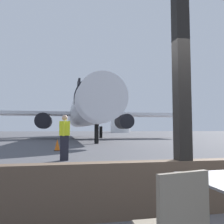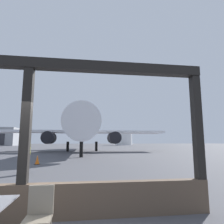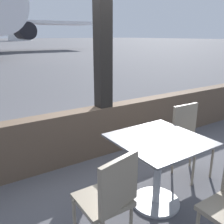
{
  "view_description": "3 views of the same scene",
  "coord_description": "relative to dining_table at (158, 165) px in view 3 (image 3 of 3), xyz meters",
  "views": [
    {
      "loc": [
        -1.69,
        -3.19,
        1.18
      ],
      "look_at": [
        1.43,
        12.1,
        2.33
      ],
      "focal_mm": 38.25,
      "sensor_mm": 36.0,
      "label": 1
    },
    {
      "loc": [
        1.26,
        -4.55,
        1.63
      ],
      "look_at": [
        3.84,
        13.49,
        4.36
      ],
      "focal_mm": 31.56,
      "sensor_mm": 36.0,
      "label": 2
    },
    {
      "loc": [
        -1.86,
        -3.07,
        1.76
      ],
      "look_at": [
        -0.5,
        -1.0,
        1.0
      ],
      "focal_mm": 39.88,
      "sensor_mm": 36.0,
      "label": 3
    }
  ],
  "objects": [
    {
      "name": "window_frame",
      "position": [
        0.19,
        1.39,
        0.73
      ],
      "size": [
        8.32,
        0.24,
        3.53
      ],
      "color": "brown",
      "rests_on": "ground"
    },
    {
      "name": "dining_table",
      "position": [
        0.0,
        0.0,
        0.0
      ],
      "size": [
        0.86,
        0.86,
        0.77
      ],
      "color": "slate",
      "rests_on": "ground"
    },
    {
      "name": "fuel_storage_tank",
      "position": [
        19.71,
        86.03,
        2.56
      ],
      "size": [
        7.41,
        7.41,
        6.07
      ],
      "primitive_type": "cylinder",
      "color": "white",
      "rests_on": "ground"
    },
    {
      "name": "cafe_chair_aisle_left",
      "position": [
        0.78,
        0.26,
        0.07
      ],
      "size": [
        0.41,
        0.41,
        0.92
      ],
      "color": "gray",
      "rests_on": "ground"
    },
    {
      "name": "cafe_chair_window_right",
      "position": [
        -0.76,
        -0.25,
        0.07
      ],
      "size": [
        0.46,
        0.46,
        0.91
      ],
      "color": "gray",
      "rests_on": "ground"
    }
  ]
}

